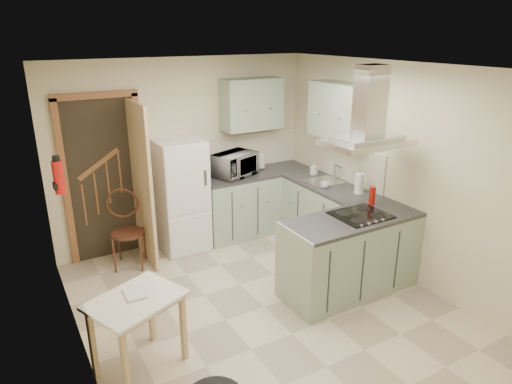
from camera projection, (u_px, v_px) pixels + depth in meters
floor at (264, 307)px, 4.91m from camera, size 4.20×4.20×0.00m
ceiling at (265, 68)px, 4.07m from camera, size 4.20×4.20×0.00m
back_wall at (185, 152)px, 6.20m from camera, size 3.60×0.00×3.60m
left_wall at (72, 238)px, 3.64m from camera, size 0.00×4.20×4.20m
right_wall at (396, 172)px, 5.34m from camera, size 0.00×4.20×4.20m
doorway at (105, 179)px, 5.73m from camera, size 1.10×0.12×2.10m
fridge at (181, 196)px, 6.03m from camera, size 0.60×0.60×1.50m
counter_back at (239, 205)px, 6.54m from camera, size 1.08×0.60×0.90m
counter_right at (314, 209)px, 6.39m from camera, size 0.60×1.95×0.90m
splashback at (247, 151)px, 6.68m from camera, size 1.68×0.02×0.50m
wall_cabinet_back at (252, 104)px, 6.31m from camera, size 0.85×0.35×0.70m
wall_cabinet_right at (340, 111)px, 5.75m from camera, size 0.35×0.90×0.70m
peninsula at (351, 254)px, 5.10m from camera, size 1.55×0.65×0.90m
hob at (361, 215)px, 4.99m from camera, size 0.58×0.50×0.01m
extractor_hood at (367, 142)px, 4.72m from camera, size 0.90×0.55×0.10m
sink at (324, 182)px, 6.09m from camera, size 0.45×0.40×0.01m
fire_extinguisher at (59, 177)px, 4.32m from camera, size 0.10×0.10×0.32m
drop_leaf_table at (139, 334)px, 3.93m from camera, size 0.90×0.80×0.70m
bentwood_chair at (128, 233)px, 5.63m from camera, size 0.53×0.53×0.90m
microwave at (235, 164)px, 6.30m from camera, size 0.69×0.58×0.32m
kettle at (259, 161)px, 6.65m from camera, size 0.16×0.16×0.23m
cereal_box at (250, 161)px, 6.59m from camera, size 0.12×0.19×0.27m
soap_bottle at (314, 168)px, 6.38m from camera, size 0.10×0.10×0.18m
paper_towel at (359, 183)px, 5.62m from camera, size 0.12×0.12×0.27m
cup at (325, 185)px, 5.85m from camera, size 0.12×0.12×0.09m
red_bottle at (372, 195)px, 5.28m from camera, size 0.09×0.09×0.21m
book at (124, 291)px, 3.82m from camera, size 0.17×0.23×0.10m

